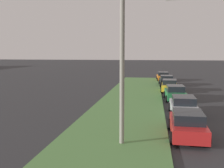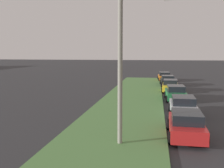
{
  "view_description": "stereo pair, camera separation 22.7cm",
  "coord_description": "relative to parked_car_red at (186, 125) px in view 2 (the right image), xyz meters",
  "views": [
    {
      "loc": [
        -8.39,
        5.39,
        4.74
      ],
      "look_at": [
        14.48,
        8.98,
        1.96
      ],
      "focal_mm": 42.88,
      "sensor_mm": 36.0,
      "label": 1
    },
    {
      "loc": [
        -8.35,
        5.17,
        4.74
      ],
      "look_at": [
        14.48,
        8.98,
        1.96
      ],
      "focal_mm": 42.88,
      "sensor_mm": 36.0,
      "label": 2
    }
  ],
  "objects": [
    {
      "name": "grass_median",
      "position": [
        3.36,
        4.06,
        -0.66
      ],
      "size": [
        60.0,
        6.0,
        0.12
      ],
      "primitive_type": "cube",
      "color": "#517F42",
      "rests_on": "ground"
    },
    {
      "name": "parked_car_red",
      "position": [
        0.0,
        0.0,
        0.0
      ],
      "size": [
        4.34,
        2.09,
        1.47
      ],
      "rotation": [
        0.0,
        0.0,
        -0.02
      ],
      "color": "red",
      "rests_on": "ground"
    },
    {
      "name": "parked_car_silver",
      "position": [
        5.26,
        -0.31,
        0.0
      ],
      "size": [
        4.31,
        2.04,
        1.47
      ],
      "rotation": [
        0.0,
        0.0,
        -0.01
      ],
      "color": "#B2B5BA",
      "rests_on": "ground"
    },
    {
      "name": "parked_car_green",
      "position": [
        11.83,
        -0.21,
        0.0
      ],
      "size": [
        4.36,
        2.13,
        1.47
      ],
      "rotation": [
        0.0,
        0.0,
        0.03
      ],
      "color": "#1E6B38",
      "rests_on": "ground"
    },
    {
      "name": "parked_car_yellow",
      "position": [
        17.56,
        0.03,
        0.0
      ],
      "size": [
        4.38,
        2.18,
        1.47
      ],
      "rotation": [
        0.0,
        0.0,
        -0.05
      ],
      "color": "gold",
      "rests_on": "ground"
    },
    {
      "name": "parked_car_black",
      "position": [
        23.15,
        0.14,
        0.0
      ],
      "size": [
        4.36,
        2.14,
        1.47
      ],
      "rotation": [
        0.0,
        0.0,
        0.04
      ],
      "color": "black",
      "rests_on": "ground"
    },
    {
      "name": "parked_car_orange",
      "position": [
        29.67,
        0.42,
        0.0
      ],
      "size": [
        4.39,
        2.19,
        1.47
      ],
      "rotation": [
        0.0,
        0.0,
        0.05
      ],
      "color": "orange",
      "rests_on": "ground"
    },
    {
      "name": "streetlight",
      "position": [
        -1.95,
        3.12,
        3.67
      ],
      "size": [
        0.6,
        2.87,
        7.5
      ],
      "color": "gray",
      "rests_on": "ground"
    }
  ]
}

